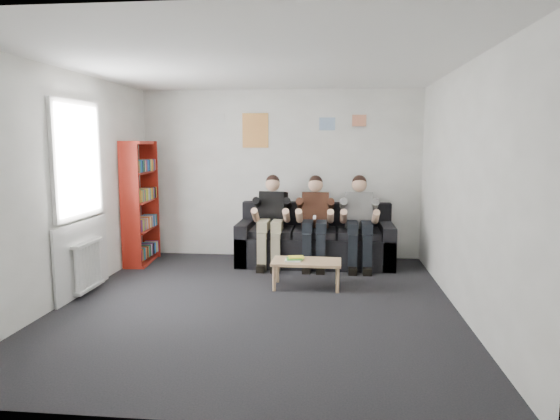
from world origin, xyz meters
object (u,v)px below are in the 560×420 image
object	(u,v)px
sofa	(315,242)
person_right	(359,222)
bookshelf	(141,203)
coffee_table	(307,264)
person_left	(271,221)
person_middle	(315,221)

from	to	relation	value
sofa	person_right	xyz separation A→B (m)	(0.66, -0.21, 0.36)
sofa	bookshelf	bearing A→B (deg)	-174.61
bookshelf	person_right	distance (m)	3.34
coffee_table	sofa	bearing A→B (deg)	87.21
person_left	person_right	size ratio (longest dim) A/B	1.00
bookshelf	person_middle	xyz separation A→B (m)	(2.67, 0.04, -0.25)
sofa	coffee_table	distance (m)	1.34
person_left	bookshelf	bearing A→B (deg)	-169.33
coffee_table	person_middle	world-z (taller)	person_middle
bookshelf	coffee_table	distance (m)	2.89
person_left	person_right	bearing A→B (deg)	9.41
bookshelf	person_left	distance (m)	2.03
coffee_table	person_right	xyz separation A→B (m)	(0.72, 1.13, 0.38)
coffee_table	person_right	size ratio (longest dim) A/B	0.64
person_right	person_left	bearing A→B (deg)	-178.77
coffee_table	person_right	world-z (taller)	person_right
sofa	person_right	world-z (taller)	person_right
bookshelf	person_middle	size ratio (longest dim) A/B	1.38
bookshelf	coffee_table	bearing A→B (deg)	-28.12
bookshelf	person_right	world-z (taller)	bookshelf
coffee_table	person_left	bearing A→B (deg)	117.68
bookshelf	person_right	size ratio (longest dim) A/B	1.37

